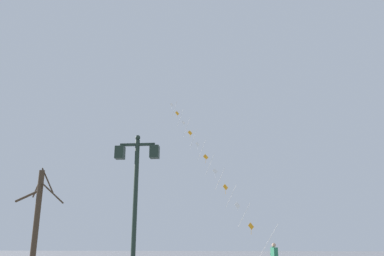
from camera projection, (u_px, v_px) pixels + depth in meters
twin_lantern_lamp_post at (136, 183)px, 12.07m from camera, size 1.39×0.28×4.98m
kite_train at (206, 158)px, 32.16m from camera, size 8.78×15.35×16.00m
bare_tree at (36, 226)px, 14.06m from camera, size 2.19×1.48×4.39m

